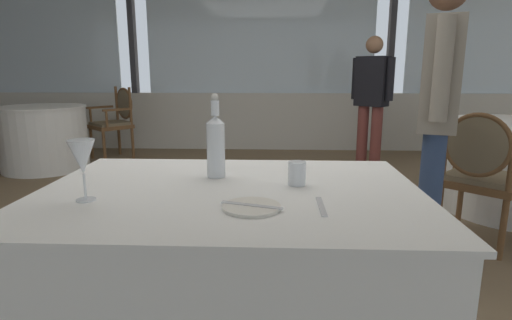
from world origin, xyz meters
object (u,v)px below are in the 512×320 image
Objects in this scene: diner_person_0 at (371,96)px; dining_chair_0_1 at (481,168)px; dining_chair_1_1 at (116,117)px; side_plate at (252,207)px; water_tumbler at (297,173)px; water_bottle at (216,144)px; diner_person_1 at (438,106)px; wine_glass at (82,158)px.

dining_chair_0_1 is at bearing -133.88° from diner_person_0.
dining_chair_1_1 is (-3.52, 2.76, 0.02)m from dining_chair_0_1.
side_plate is at bearing 179.14° from dining_chair_0_1.
water_tumbler reaches higher than side_plate.
water_bottle is 1.43m from diner_person_1.
diner_person_1 is (-0.21, -2.55, 0.10)m from diner_person_0.
water_tumbler is 1.80m from dining_chair_0_1.
water_bottle is 3.65m from diner_person_0.
diner_person_0 is at bearing -75.01° from diner_person_1.
side_plate is 2.10m from dining_chair_0_1.
wine_glass is 0.13× the size of diner_person_0.
wine_glass is 0.75m from water_tumbler.
side_plate is 0.32m from water_tumbler.
side_plate is at bearing -157.65° from diner_person_0.
diner_person_0 is (1.77, 3.70, -0.02)m from wine_glass.
dining_chair_1_1 is (-2.23, 3.99, -0.25)m from water_tumbler.
dining_chair_1_1 is 3.35m from diner_person_0.
dining_chair_1_1 is (-1.91, 3.88, -0.33)m from water_bottle.
dining_chair_1_1 is 0.56× the size of diner_person_1.
diner_person_1 is (1.17, 0.82, 0.09)m from water_bottle.
diner_person_1 is at bearing 49.96° from side_plate.
water_bottle is at bearing 167.88° from dining_chair_0_1.
wine_glass reaches higher than dining_chair_0_1.
water_bottle is 0.35m from water_tumbler.
water_bottle is at bearing 112.98° from side_plate.
water_bottle is at bearing 54.67° from diner_person_1.
dining_chair_1_1 is 4.37m from diner_person_1.
diner_person_0 is (1.39, 3.37, -0.01)m from water_bottle.
diner_person_0 is at bearing 48.78° from dining_chair_0_1.
water_tumbler is at bearing 60.60° from side_plate.
dining_chair_1_1 is (-2.07, 4.27, -0.21)m from side_plate.
diner_person_1 reaches higher than side_plate.
diner_person_1 is (3.08, -3.07, 0.42)m from dining_chair_1_1.
dining_chair_0_1 is (1.61, 1.12, -0.35)m from water_bottle.
water_tumbler is 0.09× the size of dining_chair_0_1.
diner_person_0 is at bearing 124.66° from dining_chair_1_1.
diner_person_0 reaches higher than water_tumbler.
diner_person_0 reaches higher than wine_glass.
wine_glass is at bearing -162.92° from water_tumbler.
wine_glass is 4.10m from diner_person_0.
water_tumbler is 0.06× the size of diner_person_0.
diner_person_0 is (1.22, 3.76, 0.12)m from side_plate.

